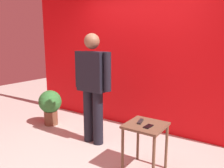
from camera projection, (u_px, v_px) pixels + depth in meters
ground_plane at (91, 159)px, 3.13m from camera, size 12.00×12.00×0.00m
back_wall_red at (141, 46)px, 4.06m from camera, size 5.17×0.12×3.06m
standing_person at (93, 83)px, 3.49m from camera, size 0.69×0.25×1.75m
side_table at (145, 133)px, 2.77m from camera, size 0.47×0.47×0.63m
cell_phone at (148, 126)px, 2.67m from camera, size 0.08×0.15×0.01m
tv_remote at (140, 121)px, 2.81m from camera, size 0.08×0.18×0.02m
potted_plant at (50, 104)px, 4.36m from camera, size 0.44×0.44×0.69m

